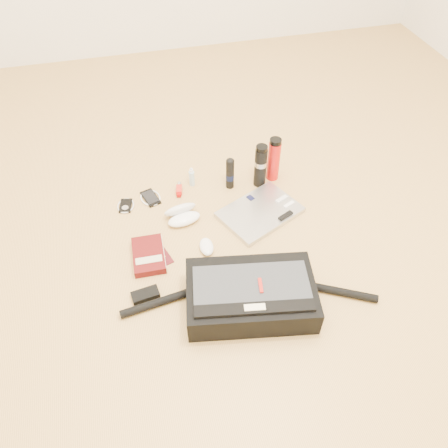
# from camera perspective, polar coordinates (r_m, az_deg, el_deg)

# --- Properties ---
(ground) EXTENTS (4.00, 4.00, 0.00)m
(ground) POSITION_cam_1_polar(r_m,az_deg,el_deg) (1.88, -0.28, -4.14)
(ground) COLOR tan
(ground) RESTS_ON ground
(messenger_bag) EXTENTS (0.99, 0.38, 0.14)m
(messenger_bag) POSITION_cam_1_polar(r_m,az_deg,el_deg) (1.68, 3.42, -9.24)
(messenger_bag) COLOR black
(messenger_bag) RESTS_ON ground
(laptop) EXTENTS (0.43, 0.37, 0.03)m
(laptop) POSITION_cam_1_polar(r_m,az_deg,el_deg) (2.04, 4.76, 1.55)
(laptop) COLOR #B1B1B4
(laptop) RESTS_ON ground
(book) EXTENTS (0.14, 0.20, 0.04)m
(book) POSITION_cam_1_polar(r_m,az_deg,el_deg) (1.88, -9.78, -4.05)
(book) COLOR #4A0B0B
(book) RESTS_ON ground
(passport) EXTENTS (0.11, 0.13, 0.01)m
(passport) POSITION_cam_1_polar(r_m,az_deg,el_deg) (1.89, -8.30, -4.32)
(passport) COLOR #470E13
(passport) RESTS_ON ground
(mouse) EXTENTS (0.06, 0.10, 0.03)m
(mouse) POSITION_cam_1_polar(r_m,az_deg,el_deg) (1.89, -2.30, -2.97)
(mouse) COLOR white
(mouse) RESTS_ON ground
(sunglasses_case) EXTENTS (0.18, 0.15, 0.09)m
(sunglasses_case) POSITION_cam_1_polar(r_m,az_deg,el_deg) (2.01, -5.49, 1.26)
(sunglasses_case) COLOR white
(sunglasses_case) RESTS_ON ground
(ipod) EXTENTS (0.09, 0.10, 0.01)m
(ipod) POSITION_cam_1_polar(r_m,az_deg,el_deg) (2.13, -12.71, 2.34)
(ipod) COLOR black
(ipod) RESTS_ON ground
(phone) EXTENTS (0.12, 0.13, 0.01)m
(phone) POSITION_cam_1_polar(r_m,az_deg,el_deg) (2.15, -9.59, 3.41)
(phone) COLOR black
(phone) RESTS_ON ground
(inhaler) EXTENTS (0.04, 0.10, 0.03)m
(inhaler) POSITION_cam_1_polar(r_m,az_deg,el_deg) (2.16, -5.88, 4.52)
(inhaler) COLOR red
(inhaler) RESTS_ON ground
(spray_bottle) EXTENTS (0.04, 0.04, 0.10)m
(spray_bottle) POSITION_cam_1_polar(r_m,az_deg,el_deg) (2.17, -4.23, 6.07)
(spray_bottle) COLOR #A9D3E4
(spray_bottle) RESTS_ON ground
(aerosol_can) EXTENTS (0.05, 0.05, 0.17)m
(aerosol_can) POSITION_cam_1_polar(r_m,az_deg,el_deg) (2.13, 0.79, 6.64)
(aerosol_can) COLOR black
(aerosol_can) RESTS_ON ground
(thermos_black) EXTENTS (0.06, 0.06, 0.23)m
(thermos_black) POSITION_cam_1_polar(r_m,az_deg,el_deg) (2.13, 4.79, 7.60)
(thermos_black) COLOR black
(thermos_black) RESTS_ON ground
(thermos_red) EXTENTS (0.07, 0.07, 0.23)m
(thermos_red) POSITION_cam_1_polar(r_m,az_deg,el_deg) (2.18, 6.52, 8.39)
(thermos_red) COLOR red
(thermos_red) RESTS_ON ground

